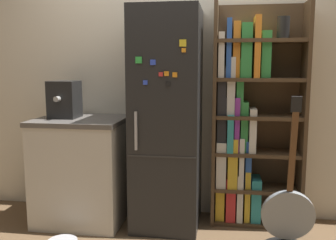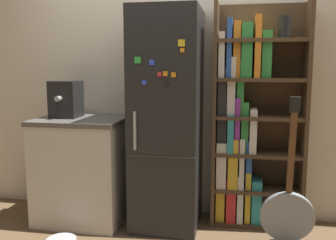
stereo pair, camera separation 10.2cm
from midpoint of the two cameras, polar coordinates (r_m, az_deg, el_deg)
ground_plane at (r=3.26m, az=0.26°, el=-16.52°), size 16.00×16.00×0.00m
wall_back at (r=3.43m, az=1.72°, el=7.16°), size 8.00×0.05×2.60m
refrigerator at (r=3.14m, az=0.78°, el=0.01°), size 0.55×0.62×1.83m
bookshelf at (r=3.27m, az=12.91°, el=-0.46°), size 0.76×0.31×1.88m
kitchen_counter at (r=3.42m, az=-11.89°, el=-7.26°), size 0.76×0.66×0.92m
espresso_machine at (r=3.38m, az=-14.45°, el=3.11°), size 0.24×0.29×0.32m
guitar at (r=3.04m, az=18.58°, el=-15.35°), size 0.39×0.35×1.16m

